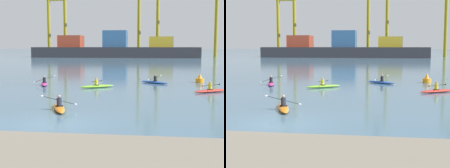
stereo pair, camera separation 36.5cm
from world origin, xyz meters
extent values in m
plane|color=#476B84|center=(0.00, 0.00, 0.00)|extent=(800.00, 800.00, 0.00)
cube|color=#28282D|center=(-9.13, 98.53, 1.73)|extent=(55.67, 10.17, 3.46)
cube|color=#993823|center=(-24.44, 98.53, 5.45)|extent=(7.79, 7.12, 3.97)
cube|color=#2D5684|center=(-9.13, 98.53, 6.22)|extent=(7.79, 7.12, 5.52)
cube|color=#B29323|center=(6.18, 98.53, 5.20)|extent=(7.79, 7.12, 3.47)
cylinder|color=olive|center=(-34.67, 106.20, 12.15)|extent=(1.20, 1.20, 24.30)
cylinder|color=olive|center=(-28.53, 106.20, 12.15)|extent=(1.20, 1.20, 24.30)
cylinder|color=olive|center=(-1.80, 109.59, 13.51)|extent=(1.20, 1.20, 27.01)
cylinder|color=olive|center=(4.98, 109.59, 13.51)|extent=(1.20, 1.20, 27.01)
cylinder|color=olive|center=(25.14, 107.22, 13.30)|extent=(1.20, 1.20, 26.60)
cylinder|color=orange|center=(9.60, 20.85, 0.23)|extent=(0.90, 0.90, 0.45)
cone|color=orange|center=(9.60, 20.85, 0.73)|extent=(0.50, 0.49, 0.55)
ellipsoid|color=orange|center=(-0.84, 3.73, 0.13)|extent=(1.79, 3.39, 0.26)
torus|color=black|center=(-0.81, 3.63, 0.27)|extent=(0.63, 0.63, 0.05)
cylinder|color=#23232D|center=(-0.81, 3.63, 0.51)|extent=(0.30, 0.30, 0.50)
sphere|color=tan|center=(-0.81, 3.63, 0.86)|extent=(0.19, 0.19, 0.19)
cylinder|color=black|center=(-0.82, 3.68, 0.61)|extent=(1.90, 0.76, 0.62)
ellipsoid|color=silver|center=(-1.76, 3.32, 0.90)|extent=(0.20, 0.11, 0.16)
ellipsoid|color=silver|center=(0.12, 4.04, 0.32)|extent=(0.20, 0.11, 0.16)
ellipsoid|color=#C13384|center=(-6.13, 16.51, 0.13)|extent=(1.62, 3.42, 0.26)
torus|color=black|center=(-6.10, 16.42, 0.27)|extent=(0.62, 0.62, 0.05)
cylinder|color=black|center=(-6.10, 16.42, 0.51)|extent=(0.30, 0.30, 0.50)
sphere|color=tan|center=(-6.10, 16.42, 0.86)|extent=(0.19, 0.19, 0.19)
cylinder|color=black|center=(-6.11, 16.47, 0.61)|extent=(1.93, 0.65, 0.65)
ellipsoid|color=silver|center=(-7.07, 16.16, 0.30)|extent=(0.21, 0.10, 0.16)
ellipsoid|color=silver|center=(-5.16, 16.77, 0.92)|extent=(0.21, 0.10, 0.16)
ellipsoid|color=#2856B2|center=(4.79, 19.40, 0.13)|extent=(3.08, 2.52, 0.26)
torus|color=black|center=(4.87, 19.34, 0.27)|extent=(0.69, 0.69, 0.05)
cylinder|color=black|center=(4.87, 19.34, 0.51)|extent=(0.30, 0.30, 0.50)
sphere|color=tan|center=(4.87, 19.34, 0.86)|extent=(0.19, 0.19, 0.19)
cylinder|color=black|center=(4.83, 19.37, 0.61)|extent=(1.28, 1.68, 0.36)
ellipsoid|color=silver|center=(4.21, 18.54, 0.45)|extent=(0.15, 0.18, 0.14)
ellipsoid|color=silver|center=(5.46, 20.20, 0.77)|extent=(0.15, 0.18, 0.14)
ellipsoid|color=red|center=(9.59, 13.11, 0.13)|extent=(3.20, 2.31, 0.26)
torus|color=black|center=(9.51, 13.06, 0.27)|extent=(0.68, 0.68, 0.05)
cylinder|color=gold|center=(9.51, 13.06, 0.51)|extent=(0.30, 0.30, 0.50)
sphere|color=tan|center=(9.51, 13.06, 0.86)|extent=(0.19, 0.19, 0.19)
cylinder|color=black|center=(9.55, 13.09, 0.61)|extent=(1.13, 1.78, 0.40)
ellipsoid|color=black|center=(9.00, 13.96, 0.43)|extent=(0.14, 0.19, 0.14)
ellipsoid|color=black|center=(10.10, 12.21, 0.79)|extent=(0.14, 0.19, 0.14)
ellipsoid|color=#7ABC2D|center=(-0.47, 15.04, 0.13)|extent=(3.17, 2.37, 0.26)
torus|color=black|center=(-0.56, 14.99, 0.27)|extent=(0.68, 0.68, 0.05)
cylinder|color=gold|center=(-0.56, 14.99, 0.51)|extent=(0.30, 0.30, 0.50)
sphere|color=tan|center=(-0.56, 14.99, 0.86)|extent=(0.19, 0.19, 0.19)
cylinder|color=black|center=(-0.52, 15.01, 0.61)|extent=(1.17, 1.76, 0.33)
ellipsoid|color=black|center=(-1.09, 15.88, 0.46)|extent=(0.14, 0.18, 0.13)
ellipsoid|color=black|center=(0.05, 14.14, 0.76)|extent=(0.14, 0.18, 0.13)
camera|label=1|loc=(5.09, -16.17, 3.90)|focal=54.60mm
camera|label=2|loc=(5.45, -16.12, 3.90)|focal=54.60mm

